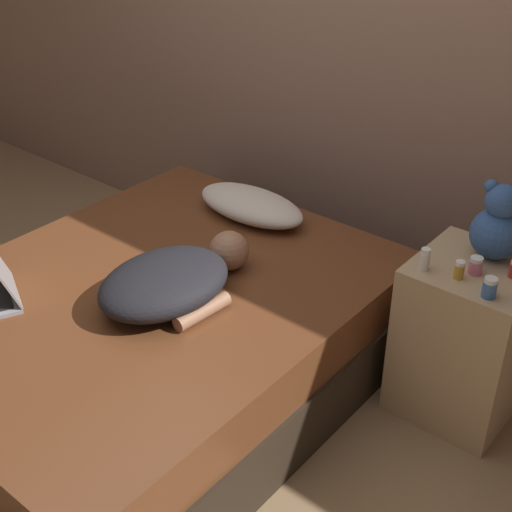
# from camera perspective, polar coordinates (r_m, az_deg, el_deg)

# --- Properties ---
(ground_plane) EXTENTS (12.00, 12.00, 0.00)m
(ground_plane) POSITION_cam_1_polar(r_m,az_deg,el_deg) (3.29, -7.99, -10.27)
(ground_plane) COLOR #937551
(wall_back) EXTENTS (8.00, 0.06, 2.60)m
(wall_back) POSITION_cam_1_polar(r_m,az_deg,el_deg) (3.55, 6.11, 16.98)
(wall_back) COLOR #846656
(wall_back) RESTS_ON ground_plane
(bed) EXTENTS (1.57, 1.99, 0.53)m
(bed) POSITION_cam_1_polar(r_m,az_deg,el_deg) (3.12, -8.34, -6.63)
(bed) COLOR #2D2319
(bed) RESTS_ON ground_plane
(nightstand) EXTENTS (0.47, 0.47, 0.70)m
(nightstand) POSITION_cam_1_polar(r_m,az_deg,el_deg) (3.08, 16.39, -6.32)
(nightstand) COLOR tan
(nightstand) RESTS_ON ground_plane
(pillow) EXTENTS (0.59, 0.29, 0.13)m
(pillow) POSITION_cam_1_polar(r_m,az_deg,el_deg) (3.44, -0.40, 4.10)
(pillow) COLOR beige
(pillow) RESTS_ON bed
(person_lying) EXTENTS (0.47, 0.74, 0.18)m
(person_lying) POSITION_cam_1_polar(r_m,az_deg,el_deg) (2.84, -6.72, -1.90)
(person_lying) COLOR black
(person_lying) RESTS_ON bed
(teddy_bear) EXTENTS (0.21, 0.21, 0.32)m
(teddy_bear) POSITION_cam_1_polar(r_m,az_deg,el_deg) (2.91, 18.78, 2.30)
(teddy_bear) COLOR #335693
(teddy_bear) RESTS_ON nightstand
(bottle_white) EXTENTS (0.04, 0.04, 0.09)m
(bottle_white) POSITION_cam_1_polar(r_m,az_deg,el_deg) (2.79, 13.35, -0.27)
(bottle_white) COLOR white
(bottle_white) RESTS_ON nightstand
(bottle_pink) EXTENTS (0.05, 0.05, 0.07)m
(bottle_pink) POSITION_cam_1_polar(r_m,az_deg,el_deg) (2.83, 17.17, -0.73)
(bottle_pink) COLOR pink
(bottle_pink) RESTS_ON nightstand
(bottle_amber) EXTENTS (0.04, 0.04, 0.07)m
(bottle_amber) POSITION_cam_1_polar(r_m,az_deg,el_deg) (2.78, 15.96, -1.08)
(bottle_amber) COLOR gold
(bottle_amber) RESTS_ON nightstand
(bottle_blue) EXTENTS (0.05, 0.05, 0.08)m
(bottle_blue) POSITION_cam_1_polar(r_m,az_deg,el_deg) (2.70, 18.19, -2.43)
(bottle_blue) COLOR #3866B2
(bottle_blue) RESTS_ON nightstand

